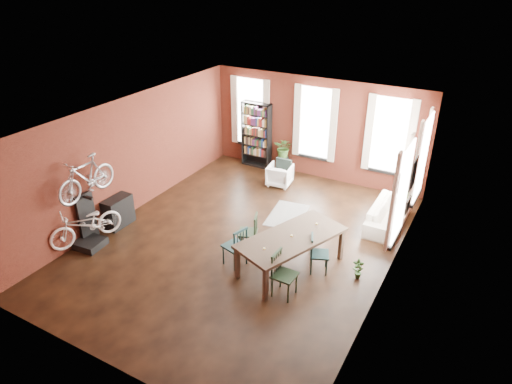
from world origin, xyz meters
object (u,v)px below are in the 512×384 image
Objects in this scene: bookshelf at (256,135)px; bicycle_floor at (83,209)px; bike_trainer at (90,243)px; console_table at (118,212)px; white_armchair at (280,174)px; plant_stand at (283,164)px; dining_chair_c at (285,275)px; dining_chair_b at (248,232)px; cream_sofa at (389,211)px; dining_chair_d at (319,254)px; dining_table at (291,252)px; dining_chair_a at (235,246)px.

bicycle_floor is at bearing -100.43° from bookshelf.
bike_trainer is 0.78× the size of console_table.
white_armchair is 1.03m from plant_stand.
dining_chair_c is 5.25m from white_armchair.
dining_chair_c is at bearing -56.09° from bookshelf.
bookshelf is 1.83m from white_armchair.
plant_stand reaches higher than bike_trainer.
dining_chair_b is at bearing 10.79° from console_table.
dining_chair_c is 1.38× the size of white_armchair.
cream_sofa is at bearing 37.05° from bike_trainer.
dining_chair_d is 1.14× the size of console_table.
console_table is at bearing 50.54° from white_armchair.
dining_table reaches higher than plant_stand.
cream_sofa is (2.64, 3.50, -0.10)m from dining_chair_a.
white_armchair is 5.93m from bike_trainer.
dining_chair_b reaches higher than plant_stand.
bike_trainer is at bearing -84.13° from dining_chair_b.
dining_chair_a is 4.38m from cream_sofa.
dining_chair_a is 1.92m from dining_chair_d.
dining_table is at bearing 112.22° from white_armchair.
dining_chair_a is 0.46× the size of bookshelf.
dining_chair_d is 1.25× the size of white_armchair.
dining_chair_a reaches higher than dining_chair_d.
dining_chair_c is at bearing -51.38° from dining_table.
dining_chair_c reaches higher than dining_chair_b.
bike_trainer is at bearing -109.08° from plant_stand.
cream_sofa is 2.60× the size of console_table.
dining_chair_c is at bearing -4.83° from console_table.
dining_chair_b is at bearing -74.44° from plant_stand.
dining_table is 5.34m from plant_stand.
dining_chair_a is 1.53m from dining_chair_c.
dining_table is at bearing -53.41° from bookshelf.
bicycle_floor is (0.01, -0.02, 0.98)m from bike_trainer.
dining_chair_d is 5.59m from bike_trainer.
dining_chair_d is at bearing 120.28° from white_armchair.
plant_stand is at bearing 11.80° from dining_chair_d.
dining_chair_a is 0.48× the size of cream_sofa.
bike_trainer is (-3.49, -1.12, -0.41)m from dining_chair_a.
dining_chair_a reaches higher than cream_sofa.
console_table is at bearing 119.33° from cream_sofa.
bookshelf reaches higher than white_armchair.
dining_table is at bearing 18.67° from dining_chair_c.
plant_stand is at bearing 70.92° from bike_trainer.
dining_chair_b is (-1.23, 0.20, 0.05)m from dining_table.
dining_chair_c is 1.26× the size of console_table.
plant_stand is (2.19, 6.32, 0.17)m from bike_trainer.
dining_chair_c is 6.28m from plant_stand.
dining_chair_c is at bearing -63.79° from plant_stand.
cream_sofa is 7.68m from bike_trainer.
bookshelf is at bearing 76.17° from console_table.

